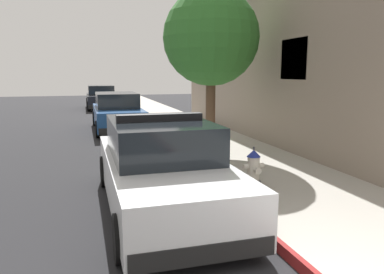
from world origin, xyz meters
name	(u,v)px	position (x,y,z in m)	size (l,w,h in m)	color
ground_plane	(17,156)	(-4.46, 10.00, -0.10)	(32.77, 60.00, 0.20)	#232326
sidewalk_pavement	(206,140)	(1.54, 10.00, 0.08)	(3.07, 60.00, 0.16)	#ADA89E
curb_painted_edge	(161,143)	(-0.04, 10.00, 0.08)	(0.08, 60.00, 0.16)	maroon
police_cruiser	(161,168)	(-1.22, 4.18, 0.74)	(1.94, 4.84, 1.68)	white
parked_car_silver_ahead	(117,113)	(-1.11, 13.87, 0.74)	(1.94, 4.84, 1.56)	navy
parked_car_dark_far	(101,98)	(-1.28, 24.09, 0.74)	(1.94, 4.84, 1.56)	black
fire_hydrant	(254,167)	(0.75, 4.60, 0.51)	(0.44, 0.40, 0.76)	#4C4C51
street_tree	(211,38)	(1.06, 8.15, 3.34)	(2.70, 2.70, 4.55)	brown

